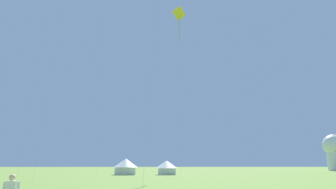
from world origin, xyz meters
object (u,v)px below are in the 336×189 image
festival_tent_left (126,166)px  festival_tent_right (167,167)px  kite_yellow_diamond (179,16)px  observatory_dome (335,150)px

festival_tent_left → festival_tent_right: festival_tent_left is taller
kite_yellow_diamond → festival_tent_right: size_ratio=8.02×
kite_yellow_diamond → festival_tent_right: 29.92m
festival_tent_left → kite_yellow_diamond: bearing=-23.4°
festival_tent_left → observatory_dome: (59.59, 31.33, 4.34)m
festival_tent_right → festival_tent_left: bearing=180.0°
kite_yellow_diamond → festival_tent_left: 31.35m
observatory_dome → festival_tent_right: bearing=-148.8°
kite_yellow_diamond → festival_tent_left: kite_yellow_diamond is taller
festival_tent_right → observatory_dome: observatory_dome is taller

